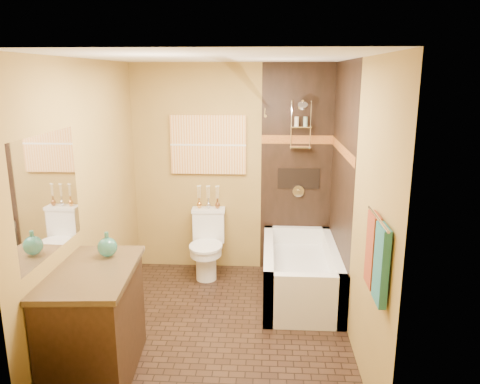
# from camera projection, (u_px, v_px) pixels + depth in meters

# --- Properties ---
(floor) EXTENTS (3.00, 3.00, 0.00)m
(floor) POSITION_uv_depth(u_px,v_px,m) (221.00, 328.00, 4.49)
(floor) COLOR black
(floor) RESTS_ON ground
(wall_left) EXTENTS (0.02, 3.00, 2.50)m
(wall_left) POSITION_uv_depth(u_px,v_px,m) (88.00, 200.00, 4.25)
(wall_left) COLOR #A88741
(wall_left) RESTS_ON floor
(wall_right) EXTENTS (0.02, 3.00, 2.50)m
(wall_right) POSITION_uv_depth(u_px,v_px,m) (355.00, 205.00, 4.11)
(wall_right) COLOR #A88741
(wall_right) RESTS_ON floor
(wall_back) EXTENTS (2.40, 0.02, 2.50)m
(wall_back) POSITION_uv_depth(u_px,v_px,m) (232.00, 169.00, 5.63)
(wall_back) COLOR #A88741
(wall_back) RESTS_ON floor
(wall_front) EXTENTS (2.40, 0.02, 2.50)m
(wall_front) POSITION_uv_depth(u_px,v_px,m) (193.00, 271.00, 2.73)
(wall_front) COLOR #A88741
(wall_front) RESTS_ON floor
(ceiling) EXTENTS (3.00, 3.00, 0.00)m
(ceiling) POSITION_uv_depth(u_px,v_px,m) (218.00, 57.00, 3.87)
(ceiling) COLOR silver
(ceiling) RESTS_ON wall_back
(alcove_tile_back) EXTENTS (0.85, 0.01, 2.50)m
(alcove_tile_back) POSITION_uv_depth(u_px,v_px,m) (297.00, 170.00, 5.58)
(alcove_tile_back) COLOR black
(alcove_tile_back) RESTS_ON wall_back
(alcove_tile_right) EXTENTS (0.01, 1.50, 2.50)m
(alcove_tile_right) POSITION_uv_depth(u_px,v_px,m) (341.00, 185.00, 4.84)
(alcove_tile_right) COLOR black
(alcove_tile_right) RESTS_ON wall_right
(mosaic_band_back) EXTENTS (0.85, 0.01, 0.10)m
(mosaic_band_back) POSITION_uv_depth(u_px,v_px,m) (298.00, 140.00, 5.48)
(mosaic_band_back) COLOR brown
(mosaic_band_back) RESTS_ON alcove_tile_back
(mosaic_band_right) EXTENTS (0.01, 1.50, 0.10)m
(mosaic_band_right) POSITION_uv_depth(u_px,v_px,m) (342.00, 150.00, 4.75)
(mosaic_band_right) COLOR brown
(mosaic_band_right) RESTS_ON alcove_tile_right
(alcove_niche) EXTENTS (0.50, 0.01, 0.25)m
(alcove_niche) POSITION_uv_depth(u_px,v_px,m) (299.00, 179.00, 5.59)
(alcove_niche) COLOR black
(alcove_niche) RESTS_ON alcove_tile_back
(shower_fixtures) EXTENTS (0.24, 0.33, 1.16)m
(shower_fixtures) POSITION_uv_depth(u_px,v_px,m) (301.00, 137.00, 5.37)
(shower_fixtures) COLOR silver
(shower_fixtures) RESTS_ON floor
(curtain_rod) EXTENTS (0.03, 1.55, 0.03)m
(curtain_rod) POSITION_uv_depth(u_px,v_px,m) (266.00, 109.00, 4.70)
(curtain_rod) COLOR silver
(curtain_rod) RESTS_ON wall_back
(towel_bar) EXTENTS (0.02, 0.55, 0.02)m
(towel_bar) POSITION_uv_depth(u_px,v_px,m) (378.00, 218.00, 3.05)
(towel_bar) COLOR silver
(towel_bar) RESTS_ON wall_right
(towel_teal) EXTENTS (0.05, 0.22, 0.52)m
(towel_teal) POSITION_uv_depth(u_px,v_px,m) (381.00, 265.00, 2.99)
(towel_teal) COLOR #206A6D
(towel_teal) RESTS_ON towel_bar
(towel_rust) EXTENTS (0.05, 0.22, 0.52)m
(towel_rust) POSITION_uv_depth(u_px,v_px,m) (372.00, 250.00, 3.24)
(towel_rust) COLOR maroon
(towel_rust) RESTS_ON towel_bar
(sunset_painting) EXTENTS (0.90, 0.04, 0.70)m
(sunset_painting) POSITION_uv_depth(u_px,v_px,m) (208.00, 145.00, 5.55)
(sunset_painting) COLOR orange
(sunset_painting) RESTS_ON wall_back
(vanity_mirror) EXTENTS (0.01, 1.00, 0.90)m
(vanity_mirror) POSITION_uv_depth(u_px,v_px,m) (49.00, 195.00, 3.45)
(vanity_mirror) COLOR white
(vanity_mirror) RESTS_ON wall_left
(bathtub) EXTENTS (0.80, 1.50, 0.55)m
(bathtub) POSITION_uv_depth(u_px,v_px,m) (300.00, 276.00, 5.11)
(bathtub) COLOR white
(bathtub) RESTS_ON floor
(toilet) EXTENTS (0.41, 0.60, 0.79)m
(toilet) POSITION_uv_depth(u_px,v_px,m) (207.00, 244.00, 5.58)
(toilet) COLOR white
(toilet) RESTS_ON floor
(vanity) EXTENTS (0.70, 1.07, 0.91)m
(vanity) POSITION_uv_depth(u_px,v_px,m) (94.00, 323.00, 3.69)
(vanity) COLOR black
(vanity) RESTS_ON floor
(teal_bottle) EXTENTS (0.16, 0.16, 0.25)m
(teal_bottle) POSITION_uv_depth(u_px,v_px,m) (107.00, 244.00, 3.81)
(teal_bottle) COLOR #267465
(teal_bottle) RESTS_ON vanity
(bud_vases) EXTENTS (0.28, 0.06, 0.28)m
(bud_vases) POSITION_uv_depth(u_px,v_px,m) (208.00, 196.00, 5.62)
(bud_vases) COLOR gold
(bud_vases) RESTS_ON toilet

